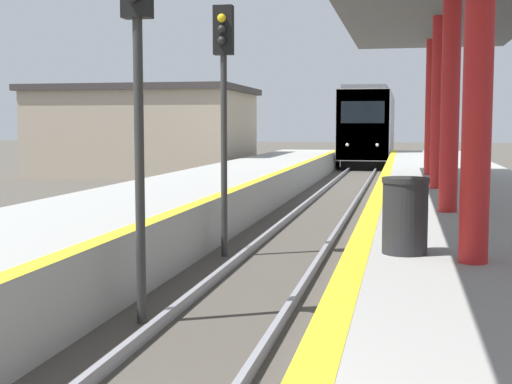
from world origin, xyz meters
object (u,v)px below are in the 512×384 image
Objects in this scene: train at (370,127)px; signal_near at (138,61)px; signal_mid at (224,83)px; trash_bin at (405,215)px.

signal_near is (-1.03, -38.46, 0.90)m from train.
trash_bin is at bearing -54.28° from signal_mid.
train is 38.53m from trash_bin.
signal_near is 1.00× the size of signal_mid.
trash_bin is (2.20, -38.46, -0.91)m from train.
signal_mid is (-1.14, -33.82, 0.90)m from train.
signal_near reaches higher than train.
signal_near is at bearing -179.84° from trash_bin.
signal_near is 3.70m from trash_bin.
signal_mid reaches higher than trash_bin.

